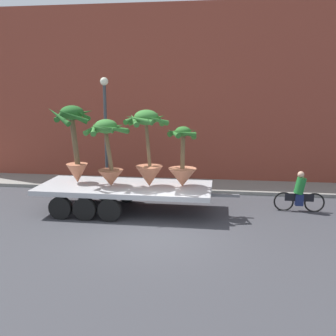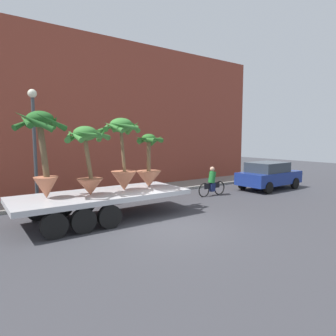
{
  "view_description": "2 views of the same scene",
  "coord_description": "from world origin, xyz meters",
  "px_view_note": "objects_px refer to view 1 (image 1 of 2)",
  "views": [
    {
      "loc": [
        1.84,
        -10.98,
        4.35
      ],
      "look_at": [
        0.0,
        2.74,
        1.56
      ],
      "focal_mm": 40.39,
      "sensor_mm": 36.0,
      "label": 1
    },
    {
      "loc": [
        -5.71,
        -7.85,
        3.02
      ],
      "look_at": [
        1.43,
        2.14,
        1.73
      ],
      "focal_mm": 31.29,
      "sensor_mm": 36.0,
      "label": 2
    }
  ],
  "objects_px": {
    "potted_palm_rear": "(74,139)",
    "street_lamp": "(105,118)",
    "flatbed_trailer": "(119,190)",
    "potted_palm_middle": "(183,165)",
    "potted_palm_front": "(148,148)",
    "potted_palm_extra": "(108,150)",
    "cyclist": "(300,194)"
  },
  "relations": [
    {
      "from": "potted_palm_extra",
      "to": "potted_palm_middle",
      "type": "bearing_deg",
      "value": 5.9
    },
    {
      "from": "potted_palm_front",
      "to": "cyclist",
      "type": "xyz_separation_m",
      "value": [
        5.53,
        0.82,
        -1.72
      ]
    },
    {
      "from": "potted_palm_middle",
      "to": "street_lamp",
      "type": "relative_size",
      "value": 0.45
    },
    {
      "from": "flatbed_trailer",
      "to": "potted_palm_front",
      "type": "height_order",
      "value": "potted_palm_front"
    },
    {
      "from": "street_lamp",
      "to": "flatbed_trailer",
      "type": "bearing_deg",
      "value": -66.21
    },
    {
      "from": "potted_palm_rear",
      "to": "potted_palm_middle",
      "type": "xyz_separation_m",
      "value": [
        4.07,
        -0.05,
        -0.87
      ]
    },
    {
      "from": "flatbed_trailer",
      "to": "cyclist",
      "type": "relative_size",
      "value": 3.98
    },
    {
      "from": "flatbed_trailer",
      "to": "potted_palm_front",
      "type": "distance_m",
      "value": 1.95
    },
    {
      "from": "flatbed_trailer",
      "to": "potted_palm_middle",
      "type": "xyz_separation_m",
      "value": [
        2.35,
        0.15,
        1.0
      ]
    },
    {
      "from": "potted_palm_front",
      "to": "potted_palm_extra",
      "type": "distance_m",
      "value": 1.43
    },
    {
      "from": "potted_palm_rear",
      "to": "street_lamp",
      "type": "bearing_deg",
      "value": 83.34
    },
    {
      "from": "potted_palm_middle",
      "to": "potted_palm_front",
      "type": "height_order",
      "value": "potted_palm_front"
    },
    {
      "from": "street_lamp",
      "to": "potted_palm_front",
      "type": "bearing_deg",
      "value": -51.33
    },
    {
      "from": "potted_palm_middle",
      "to": "street_lamp",
      "type": "height_order",
      "value": "street_lamp"
    },
    {
      "from": "potted_palm_extra",
      "to": "street_lamp",
      "type": "height_order",
      "value": "street_lamp"
    },
    {
      "from": "flatbed_trailer",
      "to": "potted_palm_rear",
      "type": "distance_m",
      "value": 2.55
    },
    {
      "from": "potted_palm_extra",
      "to": "street_lamp",
      "type": "xyz_separation_m",
      "value": [
        -1.06,
        3.25,
        0.94
      ]
    },
    {
      "from": "potted_palm_front",
      "to": "potted_palm_extra",
      "type": "xyz_separation_m",
      "value": [
        -1.42,
        -0.15,
        -0.09
      ]
    },
    {
      "from": "flatbed_trailer",
      "to": "potted_palm_front",
      "type": "xyz_separation_m",
      "value": [
        1.1,
        0.02,
        1.61
      ]
    },
    {
      "from": "potted_palm_rear",
      "to": "cyclist",
      "type": "height_order",
      "value": "potted_palm_rear"
    },
    {
      "from": "potted_palm_rear",
      "to": "street_lamp",
      "type": "height_order",
      "value": "street_lamp"
    },
    {
      "from": "potted_palm_middle",
      "to": "cyclist",
      "type": "height_order",
      "value": "potted_palm_middle"
    },
    {
      "from": "potted_palm_rear",
      "to": "street_lamp",
      "type": "distance_m",
      "value": 3.0
    },
    {
      "from": "cyclist",
      "to": "street_lamp",
      "type": "relative_size",
      "value": 0.38
    },
    {
      "from": "potted_palm_extra",
      "to": "street_lamp",
      "type": "relative_size",
      "value": 0.5
    },
    {
      "from": "potted_palm_rear",
      "to": "potted_palm_front",
      "type": "height_order",
      "value": "potted_palm_rear"
    },
    {
      "from": "potted_palm_rear",
      "to": "potted_palm_extra",
      "type": "relative_size",
      "value": 1.19
    },
    {
      "from": "flatbed_trailer",
      "to": "potted_palm_rear",
      "type": "height_order",
      "value": "potted_palm_rear"
    },
    {
      "from": "potted_palm_middle",
      "to": "potted_palm_front",
      "type": "bearing_deg",
      "value": -174.33
    },
    {
      "from": "potted_palm_middle",
      "to": "cyclist",
      "type": "bearing_deg",
      "value": 9.3
    },
    {
      "from": "potted_palm_middle",
      "to": "street_lamp",
      "type": "xyz_separation_m",
      "value": [
        -3.73,
        2.97,
        1.45
      ]
    },
    {
      "from": "flatbed_trailer",
      "to": "potted_palm_front",
      "type": "bearing_deg",
      "value": 1.19
    }
  ]
}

